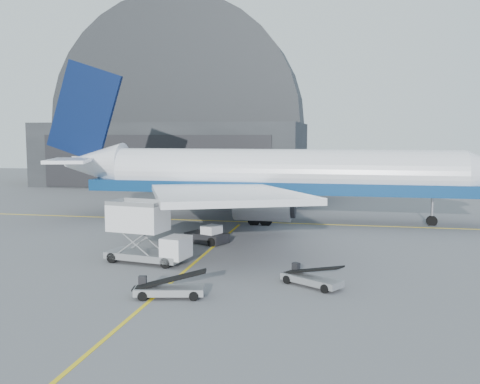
% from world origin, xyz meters
% --- Properties ---
extents(ground, '(200.00, 200.00, 0.00)m').
position_xyz_m(ground, '(0.00, 0.00, 0.00)').
color(ground, '#565659').
rests_on(ground, ground).
extents(taxi_lines, '(80.00, 42.12, 0.02)m').
position_xyz_m(taxi_lines, '(0.00, 12.67, 0.01)').
color(taxi_lines, yellow).
rests_on(taxi_lines, ground).
extents(hangar, '(50.00, 28.30, 28.00)m').
position_xyz_m(hangar, '(-22.00, 64.95, 9.54)').
color(hangar, black).
rests_on(hangar, ground).
extents(airliner, '(54.19, 52.54, 19.02)m').
position_xyz_m(airliner, '(2.24, 21.58, 5.32)').
color(airliner, white).
rests_on(airliner, ground).
extents(catering_truck, '(6.89, 3.53, 4.52)m').
position_xyz_m(catering_truck, '(-3.81, -0.38, 2.29)').
color(catering_truck, gray).
rests_on(catering_truck, ground).
extents(pushback_tug, '(4.23, 3.36, 1.72)m').
position_xyz_m(pushback_tug, '(-0.90, 7.71, 0.65)').
color(pushback_tug, black).
rests_on(pushback_tug, ground).
extents(belt_loader_a, '(4.60, 2.28, 1.72)m').
position_xyz_m(belt_loader_a, '(0.89, -8.55, 0.53)').
color(belt_loader_a, gray).
rests_on(belt_loader_a, ground).
extents(belt_loader_b, '(4.29, 3.46, 1.70)m').
position_xyz_m(belt_loader_b, '(9.28, -4.40, 0.52)').
color(belt_loader_b, gray).
rests_on(belt_loader_b, ground).
extents(traffic_cone, '(0.35, 0.35, 0.50)m').
position_xyz_m(traffic_cone, '(-1.96, 3.38, 0.24)').
color(traffic_cone, '#DF3E07').
rests_on(traffic_cone, ground).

